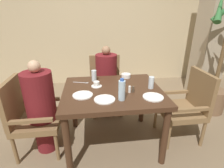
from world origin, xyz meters
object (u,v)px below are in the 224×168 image
object	(u,v)px
water_bottle	(122,90)
chair_far_side	(106,82)
chair_left_side	(29,115)
glass_tall_mid	(151,83)
plate_main_right	(105,99)
bowl_small	(126,76)
plate_main_left	(83,95)
chair_right_side	(187,104)
teacup_with_saucer	(97,84)
glass_tall_near	(94,76)
diner_in_far_chair	(106,81)
potted_palm	(218,75)
diner_in_left_chair	(41,107)
plate_dessert_center	(153,97)

from	to	relation	value
water_bottle	chair_far_side	bearing A→B (deg)	93.00
chair_left_side	glass_tall_mid	bearing A→B (deg)	-0.63
plate_main_right	glass_tall_mid	size ratio (longest dim) A/B	1.54
plate_main_right	bowl_small	size ratio (longest dim) A/B	1.70
plate_main_left	chair_right_side	bearing A→B (deg)	4.98
chair_far_side	bowl_small	size ratio (longest dim) A/B	7.18
teacup_with_saucer	bowl_small	bearing A→B (deg)	32.38
teacup_with_saucer	glass_tall_near	bearing A→B (deg)	96.10
diner_in_far_chair	glass_tall_mid	bearing A→B (deg)	-58.73
potted_palm	teacup_with_saucer	world-z (taller)	potted_palm
chair_left_side	chair_far_side	bearing A→B (deg)	42.20
chair_right_side	diner_in_far_chair	bearing A→B (deg)	142.90
plate_main_left	glass_tall_mid	distance (m)	0.79
diner_in_far_chair	glass_tall_near	world-z (taller)	diner_in_far_chair
teacup_with_saucer	water_bottle	xyz separation A→B (m)	(0.23, -0.37, 0.08)
plate_main_right	glass_tall_near	distance (m)	0.56
diner_in_far_chair	plate_main_right	world-z (taller)	diner_in_far_chair
chair_right_side	plate_main_right	world-z (taller)	chair_right_side
diner_in_left_chair	chair_right_side	xyz separation A→B (m)	(1.76, -0.00, -0.09)
plate_main_left	water_bottle	xyz separation A→B (m)	(0.39, -0.14, 0.10)
chair_far_side	plate_main_right	distance (m)	1.14
water_bottle	glass_tall_near	size ratio (longest dim) A/B	1.64
chair_far_side	bowl_small	distance (m)	0.61
teacup_with_saucer	water_bottle	distance (m)	0.45
diner_in_far_chair	potted_palm	world-z (taller)	potted_palm
diner_in_far_chair	potted_palm	xyz separation A→B (m)	(1.74, -0.16, 0.08)
plate_main_right	glass_tall_mid	distance (m)	0.60
bowl_small	chair_left_side	bearing A→B (deg)	-162.39
chair_far_side	potted_palm	distance (m)	1.77
plate_dessert_center	bowl_small	xyz separation A→B (m)	(-0.16, 0.63, 0.02)
plate_main_right	teacup_with_saucer	size ratio (longest dim) A/B	1.71
chair_left_side	water_bottle	world-z (taller)	water_bottle
chair_far_side	glass_tall_mid	world-z (taller)	chair_far_side
plate_main_left	water_bottle	bearing A→B (deg)	-20.10
water_bottle	glass_tall_near	xyz separation A→B (m)	(-0.25, 0.56, -0.04)
chair_left_side	plate_dessert_center	size ratio (longest dim) A/B	4.22
diner_in_far_chair	diner_in_left_chair	bearing A→B (deg)	-138.32
plate_main_left	teacup_with_saucer	bearing A→B (deg)	55.39
chair_right_side	plate_main_right	xyz separation A→B (m)	(-1.06, -0.24, 0.26)
diner_in_far_chair	glass_tall_mid	xyz separation A→B (m)	(0.45, -0.73, 0.24)
chair_right_side	glass_tall_mid	world-z (taller)	chair_right_side
diner_in_far_chair	glass_tall_mid	distance (m)	0.89
potted_palm	glass_tall_near	bearing A→B (deg)	-172.68
chair_right_side	glass_tall_mid	bearing A→B (deg)	-178.25
potted_palm	plate_dessert_center	world-z (taller)	potted_palm
chair_far_side	glass_tall_near	distance (m)	0.67
chair_far_side	diner_in_far_chair	bearing A→B (deg)	-90.00
diner_in_left_chair	glass_tall_near	bearing A→B (deg)	26.69
plate_main_left	glass_tall_mid	bearing A→B (deg)	7.06
plate_dessert_center	water_bottle	distance (m)	0.35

